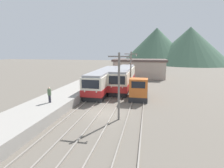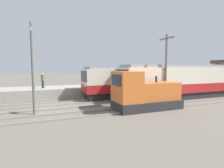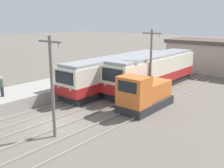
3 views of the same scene
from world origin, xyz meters
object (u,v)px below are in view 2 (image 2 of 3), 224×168
commuter_train_left (146,82)px  shunting_locomotive (144,94)px  person_on_platform (43,80)px  catenary_mast_near (33,65)px  catenary_mast_mid (166,66)px  commuter_train_center (180,83)px

commuter_train_left → shunting_locomotive: commuter_train_left is taller
shunting_locomotive → person_on_platform: bearing=-141.1°
catenary_mast_near → catenary_mast_mid: same height
commuter_train_left → commuter_train_center: bearing=40.8°
commuter_train_left → catenary_mast_near: catenary_mast_near is taller
commuter_train_left → catenary_mast_mid: bearing=-9.1°
commuter_train_center → person_on_platform: 15.04m
commuter_train_left → person_on_platform: commuter_train_left is taller
commuter_train_center → catenary_mast_near: 14.62m
commuter_train_left → catenary_mast_mid: catenary_mast_mid is taller
commuter_train_left → catenary_mast_mid: (4.31, -0.69, 1.88)m
catenary_mast_near → person_on_platform: bearing=175.0°
shunting_locomotive → commuter_train_left: bearing=145.3°
catenary_mast_mid → person_on_platform: (-7.58, -10.65, -1.53)m
catenary_mast_mid → catenary_mast_near: bearing=-90.0°
person_on_platform → commuter_train_center: bearing=66.2°
catenary_mast_mid → commuter_train_left: bearing=170.9°
shunting_locomotive → catenary_mast_near: bearing=-100.6°
commuter_train_center → catenary_mast_mid: (1.51, -3.11, 1.80)m
commuter_train_center → commuter_train_left: bearing=-139.2°
commuter_train_left → shunting_locomotive: size_ratio=2.81×
commuter_train_center → shunting_locomotive: commuter_train_center is taller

